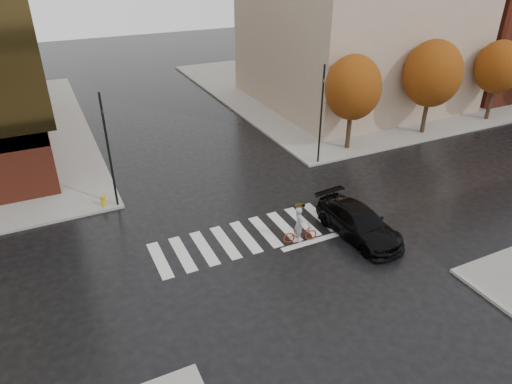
% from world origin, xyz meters
% --- Properties ---
extents(ground, '(120.00, 120.00, 0.00)m').
position_xyz_m(ground, '(0.00, 0.00, 0.00)').
color(ground, black).
rests_on(ground, ground).
extents(sidewalk_ne, '(30.00, 30.00, 0.15)m').
position_xyz_m(sidewalk_ne, '(21.00, 21.00, 0.07)').
color(sidewalk_ne, gray).
rests_on(sidewalk_ne, ground).
extents(crosswalk, '(12.00, 3.00, 0.01)m').
position_xyz_m(crosswalk, '(0.00, 0.50, 0.01)').
color(crosswalk, silver).
rests_on(crosswalk, ground).
extents(building_ne_brick, '(14.00, 14.00, 14.00)m').
position_xyz_m(building_ne_brick, '(33.00, 16.00, 7.15)').
color(building_ne_brick, maroon).
rests_on(building_ne_brick, sidewalk_ne).
extents(tree_ne_a, '(3.80, 3.80, 6.50)m').
position_xyz_m(tree_ne_a, '(10.00, 7.40, 4.46)').
color(tree_ne_a, '#321E16').
rests_on(tree_ne_a, sidewalk_ne).
extents(tree_ne_b, '(4.20, 4.20, 6.89)m').
position_xyz_m(tree_ne_b, '(17.00, 7.40, 4.62)').
color(tree_ne_b, '#321E16').
rests_on(tree_ne_b, sidewalk_ne).
extents(tree_ne_c, '(3.60, 3.60, 6.31)m').
position_xyz_m(tree_ne_c, '(24.00, 7.40, 4.37)').
color(tree_ne_c, '#321E16').
rests_on(tree_ne_c, sidewalk_ne).
extents(sedan, '(2.49, 5.33, 1.50)m').
position_xyz_m(sedan, '(4.05, -1.80, 0.75)').
color(sedan, black).
rests_on(sedan, ground).
extents(cyclist, '(1.80, 0.95, 1.95)m').
position_xyz_m(cyclist, '(1.12, -1.00, 0.66)').
color(cyclist, maroon).
rests_on(cyclist, ground).
extents(traffic_light_nw, '(0.19, 0.17, 6.39)m').
position_xyz_m(traffic_light_nw, '(-6.30, 6.30, 3.70)').
color(traffic_light_nw, black).
rests_on(traffic_light_nw, sidewalk_nw).
extents(traffic_light_ne, '(0.17, 0.19, 6.42)m').
position_xyz_m(traffic_light_ne, '(6.85, 6.30, 3.72)').
color(traffic_light_ne, black).
rests_on(traffic_light_ne, sidewalk_ne).
extents(fire_hydrant, '(0.25, 0.25, 0.69)m').
position_xyz_m(fire_hydrant, '(-7.00, 6.50, 0.53)').
color(fire_hydrant, '#C5AF0B').
rests_on(fire_hydrant, sidewalk_nw).
extents(manhole, '(0.74, 0.74, 0.01)m').
position_xyz_m(manhole, '(2.94, 2.00, 0.01)').
color(manhole, '#403217').
rests_on(manhole, ground).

